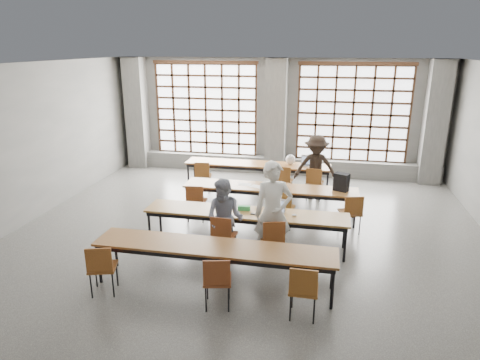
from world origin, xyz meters
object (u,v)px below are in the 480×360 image
object	(u,v)px
chair_mid_centre	(284,205)
chair_near_right	(303,287)
backpack	(341,182)
laptop_back	(307,163)
chair_back_right	(314,180)
chair_back_left	(203,174)
green_box	(244,208)
mouse	(294,215)
phone	(254,214)
student_back	(316,167)
laptop_front	(275,209)
desk_row_c	(246,215)
red_pouch	(103,264)
chair_front_left	(223,233)
chair_front_right	(273,237)
student_male	(273,213)
chair_mid_left	(196,199)
desk_row_a	(257,166)
chair_near_left	(101,265)
student_female	(225,219)
plastic_bag	(290,160)
desk_row_d	(214,249)
chair_mid_right	(352,210)
desk_row_b	(270,189)
chair_near_mid	(217,277)

from	to	relation	value
chair_mid_centre	chair_near_right	distance (m)	3.27
chair_near_right	backpack	bearing A→B (deg)	81.50
laptop_back	chair_back_right	bearing A→B (deg)	-72.36
chair_back_left	green_box	xyz separation A→B (m)	(1.70, -2.87, 0.24)
mouse	phone	world-z (taller)	mouse
student_back	laptop_front	distance (m)	3.05
desk_row_c	red_pouch	distance (m)	2.87
chair_front_left	chair_near_right	xyz separation A→B (m)	(1.58, -1.57, 0.00)
chair_front_right	student_male	world-z (taller)	student_male
chair_mid_left	red_pouch	bearing A→B (deg)	-100.63
desk_row_a	chair_mid_centre	xyz separation A→B (m)	(1.00, -2.57, -0.13)
desk_row_c	chair_near_right	bearing A→B (deg)	-59.93
chair_near_left	student_female	world-z (taller)	student_female
laptop_front	plastic_bag	size ratio (longest dim) A/B	1.55
chair_mid_centre	desk_row_d	bearing A→B (deg)	-108.68
chair_mid_left	chair_mid_right	bearing A→B (deg)	0.05
chair_near_left	student_back	xyz separation A→B (m)	(3.15, 5.27, 0.31)
chair_mid_left	plastic_bag	bearing A→B (deg)	54.30
laptop_front	green_box	bearing A→B (deg)	-177.60
mouse	chair_front_right	bearing A→B (deg)	-118.41
chair_back_right	mouse	size ratio (longest dim) A/B	8.98
desk_row_a	mouse	world-z (taller)	mouse
desk_row_b	student_back	bearing A→B (deg)	55.54
chair_mid_left	chair_near_mid	world-z (taller)	same
desk_row_c	phone	xyz separation A→B (m)	(0.18, -0.10, 0.07)
student_male	chair_mid_centre	bearing A→B (deg)	70.86
chair_front_left	mouse	size ratio (longest dim) A/B	8.98
chair_back_right	mouse	xyz separation A→B (m)	(-0.28, -2.97, 0.21)
chair_front_right	laptop_front	distance (m)	0.78
desk_row_b	chair_near_left	xyz separation A→B (m)	(-2.16, -3.83, -0.13)
red_pouch	chair_back_left	bearing A→B (deg)	87.98
student_male	red_pouch	xyz separation A→B (m)	(-2.53, -1.62, -0.45)
desk_row_b	backpack	world-z (taller)	backpack
chair_mid_centre	red_pouch	world-z (taller)	chair_mid_centre
chair_front_left	chair_front_right	distance (m)	0.93
plastic_bag	student_female	bearing A→B (deg)	-101.49
chair_front_left	chair_near_right	bearing A→B (deg)	-44.80
desk_row_d	chair_back_left	bearing A→B (deg)	108.61
chair_near_left	laptop_back	size ratio (longest dim) A/B	2.32
chair_back_left	student_female	size ratio (longest dim) A/B	0.58
chair_mid_left	student_back	size ratio (longest dim) A/B	0.52
chair_back_right	plastic_bag	world-z (taller)	plastic_bag
desk_row_d	chair_front_right	bearing A→B (deg)	47.84
plastic_bag	chair_back_left	bearing A→B (deg)	-163.49
student_male	plastic_bag	size ratio (longest dim) A/B	6.68
student_male	mouse	distance (m)	0.63
desk_row_b	desk_row_c	distance (m)	1.66
student_female	laptop_back	distance (m)	4.39
chair_mid_right	desk_row_a	bearing A→B (deg)	133.50
laptop_front	chair_back_right	bearing A→B (deg)	76.99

